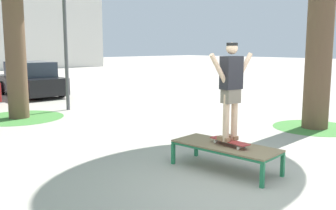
{
  "coord_description": "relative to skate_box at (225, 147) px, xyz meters",
  "views": [
    {
      "loc": [
        -4.9,
        -3.39,
        2.19
      ],
      "look_at": [
        0.29,
        2.27,
        1.0
      ],
      "focal_mm": 40.99,
      "sensor_mm": 36.0,
      "label": 1
    }
  ],
  "objects": [
    {
      "name": "ground_plane",
      "position": [
        -0.29,
        -0.77,
        -0.41
      ],
      "size": [
        120.0,
        120.0,
        0.0
      ],
      "primitive_type": "plane",
      "color": "#B2AA9E"
    },
    {
      "name": "car_black",
      "position": [
        1.69,
        12.3,
        0.28
      ],
      "size": [
        2.0,
        4.24,
        1.5
      ],
      "color": "black",
      "rests_on": "ground"
    },
    {
      "name": "skate_box",
      "position": [
        0.0,
        0.0,
        0.0
      ],
      "size": [
        0.93,
        1.96,
        0.46
      ],
      "color": "#237A4C",
      "rests_on": "ground"
    },
    {
      "name": "skateboard",
      "position": [
        0.01,
        -0.09,
        0.12
      ],
      "size": [
        0.28,
        0.82,
        0.09
      ],
      "color": "#B23333",
      "rests_on": "skate_box"
    },
    {
      "name": "skater",
      "position": [
        0.01,
        -0.08,
        1.12
      ],
      "size": [
        1.0,
        0.31,
        1.69
      ],
      "color": "beige",
      "rests_on": "skateboard"
    },
    {
      "name": "grass_patch_near_right",
      "position": [
        4.57,
        0.62,
        -0.41
      ],
      "size": [
        2.19,
        2.19,
        0.01
      ],
      "primitive_type": "cylinder",
      "color": "#47893D",
      "rests_on": "ground"
    },
    {
      "name": "grass_patch_mid_back",
      "position": [
        -0.73,
        7.46,
        -0.41
      ],
      "size": [
        2.64,
        2.64,
        0.01
      ],
      "primitive_type": "cylinder",
      "color": "#47893D",
      "rests_on": "ground"
    }
  ]
}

